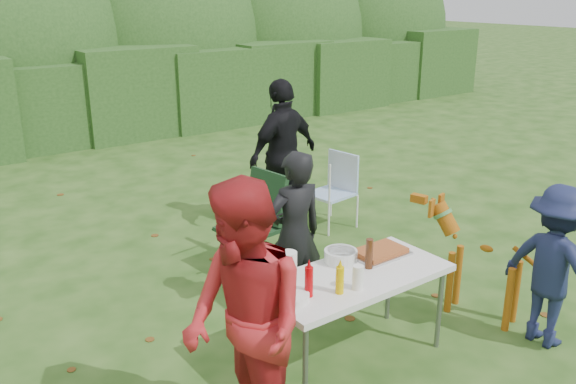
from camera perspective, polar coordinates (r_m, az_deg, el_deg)
ground at (r=5.18m, az=4.79°, el=-13.85°), size 80.00×80.00×0.00m
hedge_row at (r=11.78m, az=-21.88°, el=7.92°), size 22.00×1.40×1.70m
shrub_backdrop at (r=13.23m, az=-24.19°, el=11.98°), size 20.00×2.60×3.20m
folding_table at (r=4.65m, az=6.18°, el=-8.25°), size 1.50×0.70×0.74m
person_cook at (r=5.24m, az=0.61°, el=-4.10°), size 0.57×0.40×1.51m
person_red_jacket at (r=3.68m, az=-4.09°, el=-12.35°), size 0.75×0.93×1.78m
person_black_puffy at (r=7.21m, az=-0.44°, el=3.52°), size 1.11×0.62×1.79m
child at (r=5.31m, az=23.69°, el=-6.39°), size 0.50×0.87×1.35m
dog at (r=5.57m, az=17.92°, el=-6.53°), size 0.69×1.12×0.99m
camping_chair at (r=6.19m, az=-3.61°, el=-2.93°), size 0.70×0.70×1.01m
lawn_chair at (r=7.35m, az=3.98°, el=0.12°), size 0.59×0.59×0.89m
food_tray at (r=4.95m, az=8.59°, el=-5.77°), size 0.45×0.30×0.02m
focaccia_bread at (r=4.94m, az=8.61°, el=-5.47°), size 0.40×0.26×0.04m
mustard_bottle at (r=4.30m, az=4.87°, el=-8.22°), size 0.06×0.06×0.20m
ketchup_bottle at (r=4.25m, az=1.97°, el=-8.39°), size 0.06×0.06×0.22m
beer_bottle at (r=4.68m, az=7.60°, el=-5.75°), size 0.06×0.06×0.24m
paper_towel_roll at (r=4.38m, az=0.07°, el=-7.20°), size 0.12×0.12×0.26m
cup_stack at (r=4.37m, az=6.56°, el=-7.95°), size 0.08×0.08×0.18m
pasta_bowl at (r=4.78m, az=4.95°, el=-6.00°), size 0.26×0.26×0.10m
plate_stack at (r=4.23m, az=0.38°, el=-9.78°), size 0.24×0.24×0.05m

